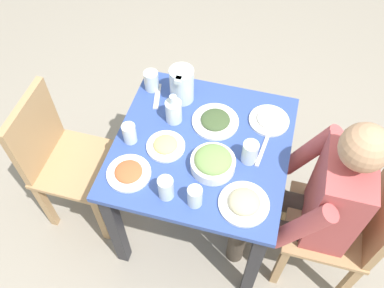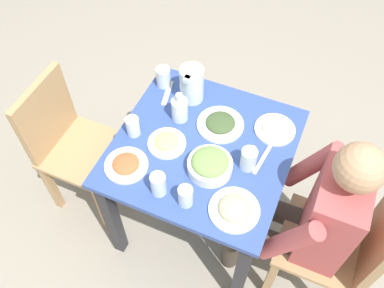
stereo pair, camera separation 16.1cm
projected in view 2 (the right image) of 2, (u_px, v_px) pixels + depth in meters
name	position (u px, v px, depth m)	size (l,w,h in m)	color
ground_plane	(200.00, 217.00, 2.53)	(8.00, 8.00, 0.00)	gray
dining_table	(203.00, 163.00, 2.05)	(0.81, 0.81, 0.74)	#334C99
chair_near	(344.00, 245.00, 1.91)	(0.40, 0.40, 0.88)	tan
chair_far	(69.00, 141.00, 2.26)	(0.40, 0.40, 0.88)	tan
diner_near	(307.00, 215.00, 1.84)	(0.48, 0.53, 1.17)	#B24C4C
water_pitcher	(192.00, 84.00, 2.04)	(0.16, 0.12, 0.19)	silver
salad_bowl	(210.00, 164.00, 1.82)	(0.20, 0.20, 0.09)	white
plate_rice_curry	(126.00, 165.00, 1.86)	(0.20, 0.20, 0.04)	white
plate_fries	(167.00, 142.00, 1.93)	(0.18, 0.18, 0.04)	white
plate_yoghurt	(275.00, 129.00, 1.98)	(0.20, 0.20, 0.04)	white
plate_beans	(234.00, 209.00, 1.72)	(0.22, 0.22, 0.05)	white
plate_dolmas	(220.00, 124.00, 2.00)	(0.23, 0.23, 0.04)	white
water_glass_center	(163.00, 77.00, 2.13)	(0.07, 0.07, 0.11)	silver
water_glass_far_right	(185.00, 196.00, 1.72)	(0.06, 0.06, 0.10)	silver
water_glass_near_left	(248.00, 159.00, 1.82)	(0.07, 0.07, 0.11)	silver
water_glass_by_pitcher	(158.00, 184.00, 1.75)	(0.07, 0.07, 0.11)	silver
water_glass_far_left	(133.00, 126.00, 1.94)	(0.06, 0.06, 0.10)	silver
oil_carafe	(180.00, 110.00, 1.99)	(0.08, 0.08, 0.16)	silver
salt_shaker	(252.00, 151.00, 1.88)	(0.03, 0.03, 0.05)	white
fork_near	(167.00, 93.00, 2.13)	(0.17, 0.03, 0.01)	silver
knife_near	(263.00, 159.00, 1.89)	(0.18, 0.02, 0.01)	silver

